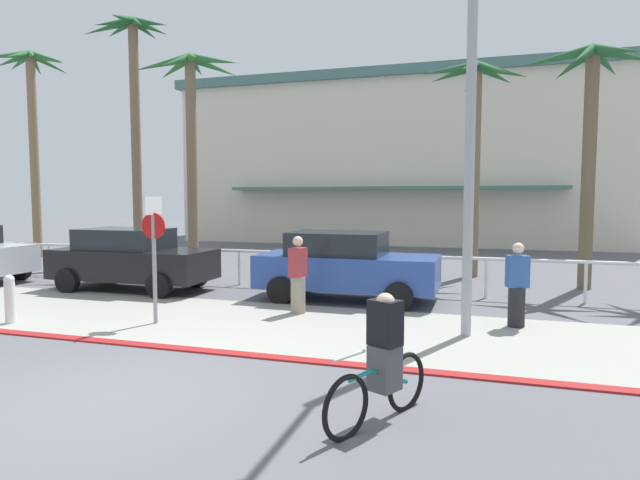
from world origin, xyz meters
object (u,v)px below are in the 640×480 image
at_px(palm_tree_0, 31,101).
at_px(palm_tree_4, 590,110).
at_px(car_black_1, 131,258).
at_px(pedestrian_1, 298,278).
at_px(streetlight_curb, 471,97).
at_px(palm_tree_1, 133,81).
at_px(car_blue_2, 345,265).
at_px(cyclist_teal_0, 382,361).
at_px(bollard_0, 10,299).
at_px(palm_tree_2, 191,109).
at_px(stop_sign_bike_lane, 154,241).
at_px(pedestrian_0, 517,289).
at_px(palm_tree_3, 475,114).

xyz_separation_m(palm_tree_0, palm_tree_4, (20.83, -1.76, -1.62)).
relative_size(car_black_1, pedestrian_1, 2.58).
bearing_deg(streetlight_curb, palm_tree_1, 148.03).
bearing_deg(car_blue_2, car_black_1, -176.91).
bearing_deg(palm_tree_4, pedestrian_1, -140.28).
height_order(palm_tree_1, palm_tree_4, palm_tree_1).
bearing_deg(pedestrian_1, palm_tree_1, 143.24).
bearing_deg(cyclist_teal_0, bollard_0, 163.25).
relative_size(palm_tree_0, pedestrian_1, 5.04).
bearing_deg(bollard_0, cyclist_teal_0, -16.75).
bearing_deg(palm_tree_2, streetlight_curb, -35.35).
height_order(palm_tree_4, car_black_1, palm_tree_4).
height_order(stop_sign_bike_lane, pedestrian_0, stop_sign_bike_lane).
xyz_separation_m(streetlight_curb, palm_tree_1, (-12.56, 7.84, 2.65)).
bearing_deg(bollard_0, streetlight_curb, 9.49).
relative_size(palm_tree_1, pedestrian_0, 5.57).
xyz_separation_m(bollard_0, palm_tree_2, (-0.63, 8.15, 5.03)).
height_order(car_black_1, car_blue_2, same).
height_order(streetlight_curb, palm_tree_0, palm_tree_0).
height_order(stop_sign_bike_lane, streetlight_curb, streetlight_curb).
xyz_separation_m(palm_tree_3, car_blue_2, (-2.88, -5.02, -4.27)).
bearing_deg(palm_tree_2, bollard_0, -85.60).
distance_m(palm_tree_2, car_blue_2, 8.78).
relative_size(bollard_0, pedestrian_1, 0.59).
bearing_deg(stop_sign_bike_lane, streetlight_curb, 5.86).
height_order(stop_sign_bike_lane, palm_tree_0, palm_tree_0).
relative_size(palm_tree_2, pedestrian_1, 4.35).
xyz_separation_m(bollard_0, cyclist_teal_0, (8.01, -2.41, 0.18)).
bearing_deg(cyclist_teal_0, pedestrian_1, 119.15).
height_order(pedestrian_0, pedestrian_1, pedestrian_1).
height_order(streetlight_curb, palm_tree_4, streetlight_curb).
distance_m(bollard_0, palm_tree_2, 9.60).
bearing_deg(palm_tree_2, palm_tree_0, 169.07).
relative_size(bollard_0, palm_tree_4, 0.15).
distance_m(palm_tree_0, palm_tree_4, 20.97).
height_order(stop_sign_bike_lane, palm_tree_4, palm_tree_4).
bearing_deg(palm_tree_3, palm_tree_1, -179.45).
height_order(palm_tree_1, palm_tree_2, palm_tree_1).
xyz_separation_m(palm_tree_4, car_black_1, (-11.91, -3.93, -4.04)).
bearing_deg(palm_tree_2, cyclist_teal_0, -50.73).
xyz_separation_m(car_black_1, car_blue_2, (5.96, 0.32, 0.00)).
distance_m(stop_sign_bike_lane, pedestrian_1, 3.11).
bearing_deg(palm_tree_3, palm_tree_4, -24.67).
height_order(palm_tree_1, pedestrian_1, palm_tree_1).
distance_m(palm_tree_2, palm_tree_4, 12.39).
xyz_separation_m(streetlight_curb, cyclist_teal_0, (-0.78, -3.88, -3.58)).
bearing_deg(cyclist_teal_0, car_black_1, 141.46).
bearing_deg(pedestrian_0, cyclist_teal_0, -108.41).
height_order(streetlight_curb, car_black_1, streetlight_curb).
xyz_separation_m(palm_tree_0, pedestrian_1, (14.30, -7.19, -5.74)).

